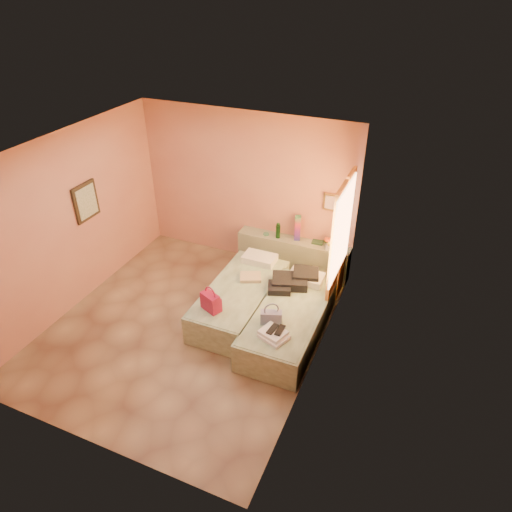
{
  "coord_description": "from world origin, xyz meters",
  "views": [
    {
      "loc": [
        3.09,
        -4.58,
        4.76
      ],
      "look_at": [
        0.78,
        0.85,
        1.0
      ],
      "focal_mm": 32.0,
      "sensor_mm": 36.0,
      "label": 1
    }
  ],
  "objects_px": {
    "headboard_ledge": "(293,255)",
    "blue_handbag": "(271,317)",
    "water_bottle": "(278,231)",
    "magenta_handbag": "(211,302)",
    "flower_vase": "(329,243)",
    "green_book": "(318,242)",
    "bed_right": "(288,323)",
    "towel_stack": "(274,335)",
    "bed_left": "(240,300)"
  },
  "relations": [
    {
      "from": "water_bottle",
      "to": "flower_vase",
      "type": "relative_size",
      "value": 1.04
    },
    {
      "from": "bed_right",
      "to": "flower_vase",
      "type": "height_order",
      "value": "flower_vase"
    },
    {
      "from": "bed_left",
      "to": "magenta_handbag",
      "type": "xyz_separation_m",
      "value": [
        -0.16,
        -0.66,
        0.39
      ]
    },
    {
      "from": "bed_right",
      "to": "towel_stack",
      "type": "relative_size",
      "value": 5.71
    },
    {
      "from": "green_book",
      "to": "magenta_handbag",
      "type": "distance_m",
      "value": 2.39
    },
    {
      "from": "bed_right",
      "to": "magenta_handbag",
      "type": "distance_m",
      "value": 1.21
    },
    {
      "from": "flower_vase",
      "to": "blue_handbag",
      "type": "bearing_deg",
      "value": -97.67
    },
    {
      "from": "headboard_ledge",
      "to": "green_book",
      "type": "distance_m",
      "value": 0.55
    },
    {
      "from": "bed_right",
      "to": "flower_vase",
      "type": "xyz_separation_m",
      "value": [
        0.13,
        1.63,
        0.53
      ]
    },
    {
      "from": "water_bottle",
      "to": "bed_left",
      "type": "bearing_deg",
      "value": -93.43
    },
    {
      "from": "bed_right",
      "to": "flower_vase",
      "type": "distance_m",
      "value": 1.72
    },
    {
      "from": "magenta_handbag",
      "to": "water_bottle",
      "type": "bearing_deg",
      "value": 106.96
    },
    {
      "from": "flower_vase",
      "to": "towel_stack",
      "type": "relative_size",
      "value": 0.77
    },
    {
      "from": "blue_handbag",
      "to": "magenta_handbag",
      "type": "bearing_deg",
      "value": 164.1
    },
    {
      "from": "bed_left",
      "to": "blue_handbag",
      "type": "relative_size",
      "value": 6.66
    },
    {
      "from": "bed_left",
      "to": "water_bottle",
      "type": "height_order",
      "value": "water_bottle"
    },
    {
      "from": "magenta_handbag",
      "to": "bed_left",
      "type": "bearing_deg",
      "value": 100.09
    },
    {
      "from": "bed_left",
      "to": "bed_right",
      "type": "bearing_deg",
      "value": -14.51
    },
    {
      "from": "magenta_handbag",
      "to": "blue_handbag",
      "type": "distance_m",
      "value": 0.92
    },
    {
      "from": "headboard_ledge",
      "to": "flower_vase",
      "type": "distance_m",
      "value": 0.8
    },
    {
      "from": "green_book",
      "to": "towel_stack",
      "type": "relative_size",
      "value": 0.56
    },
    {
      "from": "headboard_ledge",
      "to": "towel_stack",
      "type": "bearing_deg",
      "value": -77.16
    },
    {
      "from": "bed_right",
      "to": "flower_vase",
      "type": "relative_size",
      "value": 7.41
    },
    {
      "from": "magenta_handbag",
      "to": "towel_stack",
      "type": "distance_m",
      "value": 1.09
    },
    {
      "from": "green_book",
      "to": "blue_handbag",
      "type": "xyz_separation_m",
      "value": [
        -0.04,
        -2.13,
        -0.07
      ]
    },
    {
      "from": "bed_left",
      "to": "bed_right",
      "type": "xyz_separation_m",
      "value": [
        0.9,
        -0.23,
        0.0
      ]
    },
    {
      "from": "bed_left",
      "to": "magenta_handbag",
      "type": "height_order",
      "value": "magenta_handbag"
    },
    {
      "from": "bed_left",
      "to": "green_book",
      "type": "xyz_separation_m",
      "value": [
        0.8,
        1.53,
        0.42
      ]
    },
    {
      "from": "headboard_ledge",
      "to": "magenta_handbag",
      "type": "height_order",
      "value": "magenta_handbag"
    },
    {
      "from": "bed_right",
      "to": "green_book",
      "type": "relative_size",
      "value": 10.18
    },
    {
      "from": "blue_handbag",
      "to": "bed_right",
      "type": "bearing_deg",
      "value": 48.76
    },
    {
      "from": "water_bottle",
      "to": "flower_vase",
      "type": "height_order",
      "value": "water_bottle"
    },
    {
      "from": "headboard_ledge",
      "to": "blue_handbag",
      "type": "bearing_deg",
      "value": -79.47
    },
    {
      "from": "magenta_handbag",
      "to": "blue_handbag",
      "type": "xyz_separation_m",
      "value": [
        0.92,
        0.06,
        -0.05
      ]
    },
    {
      "from": "bed_left",
      "to": "flower_vase",
      "type": "distance_m",
      "value": 1.82
    },
    {
      "from": "water_bottle",
      "to": "blue_handbag",
      "type": "xyz_separation_m",
      "value": [
        0.67,
        -2.03,
        -0.19
      ]
    },
    {
      "from": "bed_left",
      "to": "green_book",
      "type": "bearing_deg",
      "value": 62.4
    },
    {
      "from": "headboard_ledge",
      "to": "flower_vase",
      "type": "relative_size",
      "value": 7.6
    },
    {
      "from": "blue_handbag",
      "to": "water_bottle",
      "type": "bearing_deg",
      "value": 88.38
    },
    {
      "from": "green_book",
      "to": "water_bottle",
      "type": "bearing_deg",
      "value": -176.56
    },
    {
      "from": "green_book",
      "to": "flower_vase",
      "type": "xyz_separation_m",
      "value": [
        0.23,
        -0.13,
        0.12
      ]
    },
    {
      "from": "water_bottle",
      "to": "green_book",
      "type": "xyz_separation_m",
      "value": [
        0.71,
        0.09,
        -0.12
      ]
    },
    {
      "from": "headboard_ledge",
      "to": "blue_handbag",
      "type": "relative_size",
      "value": 6.83
    },
    {
      "from": "bed_right",
      "to": "bed_left",
      "type": "bearing_deg",
      "value": 165.49
    },
    {
      "from": "blue_handbag",
      "to": "towel_stack",
      "type": "xyz_separation_m",
      "value": [
        0.15,
        -0.28,
        -0.05
      ]
    },
    {
      "from": "blue_handbag",
      "to": "headboard_ledge",
      "type": "bearing_deg",
      "value": 80.62
    },
    {
      "from": "bed_right",
      "to": "towel_stack",
      "type": "xyz_separation_m",
      "value": [
        0.01,
        -0.64,
        0.3
      ]
    },
    {
      "from": "flower_vase",
      "to": "blue_handbag",
      "type": "height_order",
      "value": "flower_vase"
    },
    {
      "from": "towel_stack",
      "to": "water_bottle",
      "type": "bearing_deg",
      "value": 109.58
    },
    {
      "from": "magenta_handbag",
      "to": "green_book",
      "type": "bearing_deg",
      "value": 90.04
    }
  ]
}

